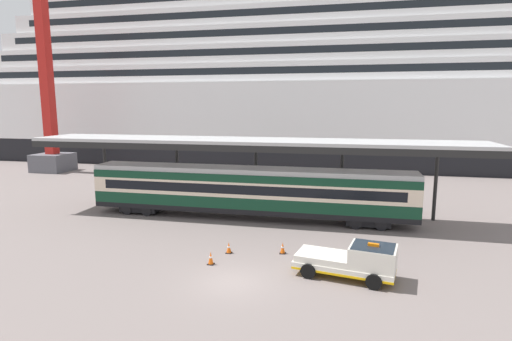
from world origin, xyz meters
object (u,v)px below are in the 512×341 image
at_px(traffic_cone_near, 211,258).
at_px(cruise_ship, 382,88).
at_px(traffic_cone_far, 229,248).
at_px(train_carriage, 249,190).
at_px(traffic_cone_mid, 283,248).
at_px(service_truck, 354,260).
at_px(dockside_crane, 46,43).

bearing_deg(traffic_cone_near, cruise_ship, 74.88).
relative_size(traffic_cone_near, traffic_cone_far, 1.10).
relative_size(train_carriage, traffic_cone_mid, 36.30).
height_order(service_truck, dockside_crane, dockside_crane).
relative_size(service_truck, traffic_cone_far, 7.98).
xyz_separation_m(train_carriage, traffic_cone_far, (0.63, -7.81, -1.98)).
xyz_separation_m(service_truck, traffic_cone_far, (-7.44, 2.07, -0.65)).
bearing_deg(traffic_cone_near, train_carriage, 90.74).
xyz_separation_m(cruise_ship, traffic_cone_far, (-12.14, -44.83, -11.41)).
relative_size(cruise_ship, traffic_cone_far, 207.17).
bearing_deg(traffic_cone_far, dockside_crane, 142.09).
height_order(cruise_ship, traffic_cone_far, cruise_ship).
xyz_separation_m(service_truck, traffic_cone_near, (-7.94, 0.12, -0.62)).
bearing_deg(train_carriage, dockside_crane, 151.34).
bearing_deg(traffic_cone_far, traffic_cone_near, -104.53).
bearing_deg(traffic_cone_mid, train_carriage, 118.41).
xyz_separation_m(cruise_ship, service_truck, (-4.70, -46.90, -10.76)).
bearing_deg(cruise_ship, service_truck, -95.72).
bearing_deg(traffic_cone_near, traffic_cone_far, 75.47).
height_order(traffic_cone_near, dockside_crane, dockside_crane).
xyz_separation_m(traffic_cone_far, dockside_crane, (-32.17, 25.05, 16.79)).
bearing_deg(cruise_ship, traffic_cone_near, -105.12).
bearing_deg(train_carriage, service_truck, -50.75).
bearing_deg(dockside_crane, traffic_cone_near, -40.45).
relative_size(service_truck, traffic_cone_mid, 7.76).
distance_m(traffic_cone_near, dockside_crane, 44.86).
relative_size(cruise_ship, traffic_cone_mid, 201.31).
height_order(cruise_ship, service_truck, cruise_ship).
xyz_separation_m(traffic_cone_near, traffic_cone_mid, (3.74, 2.60, -0.03)).
bearing_deg(dockside_crane, train_carriage, -28.66).
bearing_deg(dockside_crane, traffic_cone_mid, -34.57).
bearing_deg(service_truck, traffic_cone_near, 179.13).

